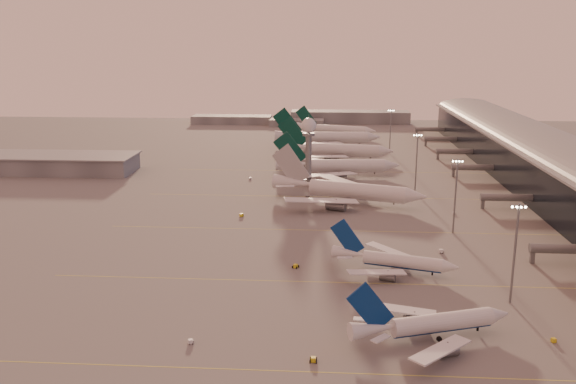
{
  "coord_description": "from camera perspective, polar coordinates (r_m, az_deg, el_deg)",
  "views": [
    {
      "loc": [
        13.15,
        -140.12,
        61.95
      ],
      "look_at": [
        -0.29,
        64.51,
        10.67
      ],
      "focal_mm": 38.0,
      "sensor_mm": 36.0,
      "label": 1
    }
  ],
  "objects": [
    {
      "name": "taxiway_markings",
      "position": [
        206.36,
        8.28,
        -3.58
      ],
      "size": [
        180.0,
        185.25,
        0.02
      ],
      "color": "gold",
      "rests_on": "ground"
    },
    {
      "name": "mast_d",
      "position": [
        345.29,
        9.56,
        5.82
      ],
      "size": [
        3.6,
        0.56,
        25.0
      ],
      "color": "slate",
      "rests_on": "ground"
    },
    {
      "name": "narrowbody_near",
      "position": [
        135.51,
        13.25,
        -12.15
      ],
      "size": [
        36.48,
        28.62,
        14.8
      ],
      "color": "silver",
      "rests_on": "ground"
    },
    {
      "name": "distant_horizon",
      "position": [
        468.99,
        2.46,
        6.92
      ],
      "size": [
        165.0,
        37.5,
        9.0
      ],
      "color": "#5C5E63",
      "rests_on": "ground"
    },
    {
      "name": "gsv_catering_b",
      "position": [
        230.44,
        15.33,
        -1.6
      ],
      "size": [
        4.75,
        2.94,
        3.62
      ],
      "color": "silver",
      "rests_on": "ground"
    },
    {
      "name": "greentail_b",
      "position": [
        325.37,
        4.51,
        3.73
      ],
      "size": [
        61.62,
        49.47,
        22.44
      ],
      "color": "silver",
      "rests_on": "ground"
    },
    {
      "name": "greentail_a",
      "position": [
        284.96,
        4.68,
        2.21
      ],
      "size": [
        58.75,
        47.27,
        21.34
      ],
      "color": "silver",
      "rests_on": "ground"
    },
    {
      "name": "widebody_white",
      "position": [
        238.49,
        5.58,
        -0.14
      ],
      "size": [
        60.12,
        47.4,
        21.95
      ],
      "color": "silver",
      "rests_on": "ground"
    },
    {
      "name": "terminal",
      "position": [
        272.45,
        24.04,
        1.93
      ],
      "size": [
        57.0,
        362.0,
        23.04
      ],
      "color": "black",
      "rests_on": "ground"
    },
    {
      "name": "mast_a",
      "position": [
        154.83,
        20.47,
        -5.03
      ],
      "size": [
        3.6,
        0.56,
        25.0
      ],
      "color": "slate",
      "rests_on": "ground"
    },
    {
      "name": "gsv_tug_far",
      "position": [
        244.94,
        1.82,
        -0.49
      ],
      "size": [
        2.56,
        3.87,
        1.05
      ],
      "color": "#575A5C",
      "rests_on": "ground"
    },
    {
      "name": "gsv_truck_d",
      "position": [
        279.0,
        -3.53,
        1.4
      ],
      "size": [
        3.61,
        5.2,
        1.98
      ],
      "color": "silver",
      "rests_on": "ground"
    },
    {
      "name": "gsv_tug_near",
      "position": [
        125.04,
        2.38,
        -15.41
      ],
      "size": [
        2.1,
        3.39,
        0.95
      ],
      "color": "gold",
      "rests_on": "ground"
    },
    {
      "name": "gsv_truck_a",
      "position": [
        132.91,
        -8.94,
        -13.43
      ],
      "size": [
        5.28,
        3.65,
        2.01
      ],
      "color": "silver",
      "rests_on": "ground"
    },
    {
      "name": "greentail_d",
      "position": [
        404.28,
        4.48,
        5.68
      ],
      "size": [
        53.11,
        42.31,
        19.79
      ],
      "color": "silver",
      "rests_on": "ground"
    },
    {
      "name": "mast_b",
      "position": [
        205.3,
        15.41,
        -0.06
      ],
      "size": [
        3.6,
        0.56,
        25.0
      ],
      "color": "slate",
      "rests_on": "ground"
    },
    {
      "name": "mast_c",
      "position": [
        257.38,
        11.94,
        2.94
      ],
      "size": [
        3.6,
        0.56,
        25.0
      ],
      "color": "slate",
      "rests_on": "ground"
    },
    {
      "name": "ground",
      "position": [
        153.77,
        -1.49,
        -9.72
      ],
      "size": [
        700.0,
        700.0,
        0.0
      ],
      "primitive_type": "plane",
      "color": "#605D5D",
      "rests_on": "ground"
    },
    {
      "name": "hangar",
      "position": [
        315.46,
        -21.31,
        2.55
      ],
      "size": [
        82.0,
        27.0,
        8.5
      ],
      "color": "#5C5E63",
      "rests_on": "ground"
    },
    {
      "name": "radar_tower",
      "position": [
        263.46,
        1.95,
        5.08
      ],
      "size": [
        6.4,
        6.4,
        31.1
      ],
      "color": "slate",
      "rests_on": "ground"
    },
    {
      "name": "gsv_tug_mid",
      "position": [
        171.43,
        0.72,
        -6.96
      ],
      "size": [
        4.06,
        3.35,
        1.0
      ],
      "color": "gold",
      "rests_on": "ground"
    },
    {
      "name": "gsv_truck_b",
      "position": [
        188.45,
        14.27,
        -5.21
      ],
      "size": [
        6.32,
        3.32,
        2.43
      ],
      "color": "silver",
      "rests_on": "ground"
    },
    {
      "name": "gsv_truck_c",
      "position": [
        220.52,
        -4.29,
        -1.99
      ],
      "size": [
        5.29,
        5.96,
        2.38
      ],
      "color": "gold",
      "rests_on": "ground"
    },
    {
      "name": "gsv_tug_hangar",
      "position": [
        312.21,
        8.66,
        2.54
      ],
      "size": [
        4.43,
        3.99,
        1.09
      ],
      "color": "gold",
      "rests_on": "ground"
    },
    {
      "name": "gsv_catering_a",
      "position": [
        142.99,
        23.71,
        -12.12
      ],
      "size": [
        4.66,
        2.84,
        3.56
      ],
      "color": "gold",
      "rests_on": "ground"
    },
    {
      "name": "greentail_c",
      "position": [
        365.92,
        3.74,
        4.92
      ],
      "size": [
        64.21,
        51.74,
        23.31
      ],
      "color": "silver",
      "rests_on": "ground"
    },
    {
      "name": "narrowbody_mid",
      "position": [
        170.27,
        9.84,
        -6.5
      ],
      "size": [
        34.58,
        27.2,
        13.86
      ],
      "color": "silver",
      "rests_on": "ground"
    }
  ]
}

